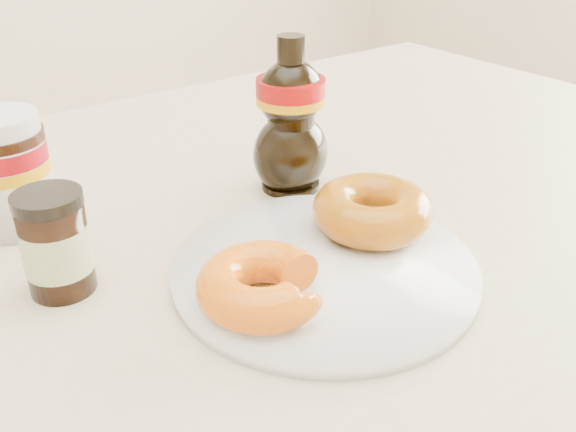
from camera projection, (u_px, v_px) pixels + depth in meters
dining_table at (236, 319)px, 0.62m from camera, size 1.40×0.90×0.75m
plate at (324, 269)px, 0.53m from camera, size 0.25×0.25×0.01m
donut_bitten at (262, 285)px, 0.47m from camera, size 0.10×0.10×0.03m
donut_whole at (372, 210)px, 0.57m from camera, size 0.13×0.13×0.04m
nutella_jar at (6, 168)px, 0.58m from camera, size 0.08×0.08×0.11m
syrup_bottle at (291, 116)px, 0.65m from camera, size 0.10×0.09×0.16m
dark_jar at (56, 244)px, 0.50m from camera, size 0.05×0.05×0.09m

